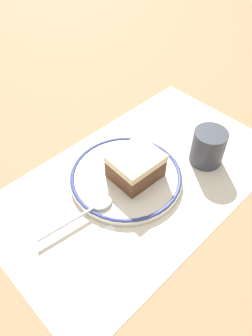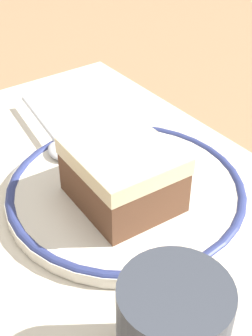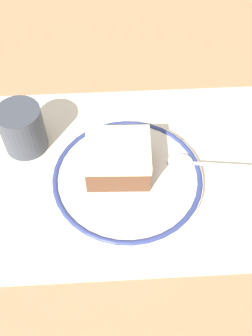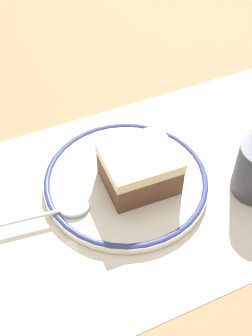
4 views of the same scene
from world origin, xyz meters
name	(u,v)px [view 1 (image 1 of 4)]	position (x,y,z in m)	size (l,w,h in m)	color
ground_plane	(141,180)	(0.00, 0.00, 0.00)	(2.40, 2.40, 0.00)	#9E7551
placemat	(141,179)	(0.00, 0.00, 0.00)	(0.55, 0.32, 0.00)	beige
plate	(126,177)	(0.02, -0.02, 0.01)	(0.21, 0.21, 0.01)	silver
cake_slice	(136,166)	(0.01, -0.01, 0.04)	(0.09, 0.08, 0.05)	brown
spoon	(93,208)	(0.11, 0.00, 0.02)	(0.14, 0.03, 0.01)	silver
cup	(208,148)	(-0.13, 0.05, 0.03)	(0.06, 0.06, 0.07)	#383D47
napkin	(98,268)	(0.17, 0.08, 0.00)	(0.11, 0.12, 0.00)	white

